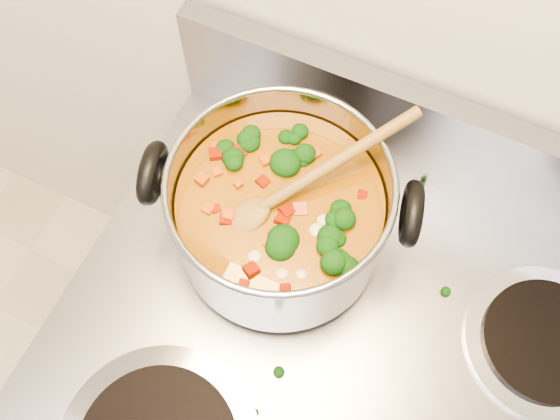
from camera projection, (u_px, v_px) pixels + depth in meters
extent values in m
cube|color=gray|center=(458.00, 151.00, 0.78)|extent=(0.77, 0.03, 0.16)
cylinder|color=#A5A5AD|center=(273.00, 226.00, 0.82)|extent=(0.19, 0.19, 0.01)
cylinder|color=black|center=(273.00, 224.00, 0.82)|extent=(0.15, 0.15, 0.01)
cylinder|color=#A5A5AD|center=(544.00, 342.00, 0.76)|extent=(0.19, 0.19, 0.01)
cylinder|color=black|center=(546.00, 341.00, 0.75)|extent=(0.15, 0.15, 0.01)
cylinder|color=#95949B|center=(280.00, 211.00, 0.74)|extent=(0.26, 0.26, 0.14)
torus|color=#95949B|center=(280.00, 184.00, 0.68)|extent=(0.26, 0.26, 0.01)
cylinder|color=brown|center=(280.00, 218.00, 0.76)|extent=(0.24, 0.24, 0.10)
torus|color=black|center=(153.00, 173.00, 0.71)|extent=(0.04, 0.08, 0.08)
torus|color=black|center=(411.00, 213.00, 0.69)|extent=(0.04, 0.08, 0.08)
ellipsoid|color=black|center=(286.00, 246.00, 0.69)|extent=(0.04, 0.04, 0.03)
ellipsoid|color=black|center=(219.00, 156.00, 0.74)|extent=(0.04, 0.04, 0.03)
ellipsoid|color=black|center=(202.00, 225.00, 0.70)|extent=(0.04, 0.04, 0.03)
ellipsoid|color=black|center=(296.00, 189.00, 0.72)|extent=(0.04, 0.04, 0.03)
ellipsoid|color=black|center=(290.00, 251.00, 0.69)|extent=(0.04, 0.04, 0.03)
ellipsoid|color=black|center=(284.00, 131.00, 0.75)|extent=(0.04, 0.04, 0.03)
ellipsoid|color=black|center=(283.00, 228.00, 0.70)|extent=(0.04, 0.04, 0.03)
ellipsoid|color=black|center=(217.00, 198.00, 0.72)|extent=(0.04, 0.04, 0.03)
ellipsoid|color=black|center=(246.00, 266.00, 0.68)|extent=(0.04, 0.04, 0.03)
ellipsoid|color=black|center=(292.00, 259.00, 0.68)|extent=(0.04, 0.04, 0.03)
ellipsoid|color=maroon|center=(270.00, 247.00, 0.69)|extent=(0.01, 0.01, 0.01)
ellipsoid|color=maroon|center=(335.00, 158.00, 0.74)|extent=(0.01, 0.01, 0.01)
ellipsoid|color=maroon|center=(197.00, 218.00, 0.71)|extent=(0.01, 0.01, 0.01)
ellipsoid|color=maroon|center=(334.00, 222.00, 0.70)|extent=(0.01, 0.01, 0.01)
ellipsoid|color=maroon|center=(327.00, 196.00, 0.72)|extent=(0.01, 0.01, 0.01)
ellipsoid|color=maroon|center=(301.00, 219.00, 0.70)|extent=(0.01, 0.01, 0.01)
ellipsoid|color=maroon|center=(362.00, 209.00, 0.71)|extent=(0.01, 0.01, 0.01)
ellipsoid|color=maroon|center=(210.00, 182.00, 0.72)|extent=(0.01, 0.01, 0.01)
ellipsoid|color=maroon|center=(345.00, 200.00, 0.71)|extent=(0.01, 0.01, 0.01)
ellipsoid|color=maroon|center=(344.00, 253.00, 0.69)|extent=(0.01, 0.01, 0.01)
ellipsoid|color=maroon|center=(332.00, 209.00, 0.71)|extent=(0.01, 0.01, 0.01)
ellipsoid|color=maroon|center=(334.00, 199.00, 0.72)|extent=(0.01, 0.01, 0.01)
ellipsoid|color=maroon|center=(200.00, 191.00, 0.72)|extent=(0.01, 0.01, 0.01)
ellipsoid|color=maroon|center=(293.00, 235.00, 0.70)|extent=(0.01, 0.01, 0.01)
ellipsoid|color=#A73C09|center=(208.00, 185.00, 0.72)|extent=(0.01, 0.01, 0.01)
ellipsoid|color=#A73C09|center=(347.00, 162.00, 0.74)|extent=(0.01, 0.01, 0.01)
ellipsoid|color=#A73C09|center=(320.00, 243.00, 0.69)|extent=(0.01, 0.01, 0.01)
ellipsoid|color=#A73C09|center=(340.00, 208.00, 0.71)|extent=(0.01, 0.01, 0.01)
ellipsoid|color=#A73C09|center=(282.00, 219.00, 0.70)|extent=(0.01, 0.01, 0.01)
ellipsoid|color=#A73C09|center=(299.00, 204.00, 0.71)|extent=(0.01, 0.01, 0.01)
ellipsoid|color=#A73C09|center=(319.00, 201.00, 0.71)|extent=(0.01, 0.01, 0.01)
ellipsoid|color=#A73C09|center=(299.00, 206.00, 0.71)|extent=(0.01, 0.01, 0.01)
ellipsoid|color=#A73C09|center=(352.00, 197.00, 0.72)|extent=(0.01, 0.01, 0.01)
ellipsoid|color=#A73C09|center=(264.00, 156.00, 0.74)|extent=(0.01, 0.01, 0.01)
ellipsoid|color=#A73C09|center=(330.00, 150.00, 0.74)|extent=(0.01, 0.01, 0.01)
ellipsoid|color=#C2B185|center=(232.00, 172.00, 0.73)|extent=(0.02, 0.02, 0.01)
ellipsoid|color=#C2B185|center=(196.00, 181.00, 0.73)|extent=(0.02, 0.02, 0.01)
ellipsoid|color=#C2B185|center=(289.00, 187.00, 0.72)|extent=(0.02, 0.02, 0.01)
ellipsoid|color=#C2B185|center=(223.00, 200.00, 0.71)|extent=(0.02, 0.02, 0.01)
ellipsoid|color=#C2B185|center=(227.00, 137.00, 0.75)|extent=(0.02, 0.02, 0.01)
ellipsoid|color=brown|center=(245.00, 218.00, 0.71)|extent=(0.07, 0.08, 0.03)
cylinder|color=brown|center=(331.00, 165.00, 0.70)|extent=(0.15, 0.19, 0.08)
ellipsoid|color=black|center=(324.00, 146.00, 0.88)|extent=(0.01, 0.01, 0.01)
ellipsoid|color=black|center=(260.00, 126.00, 0.89)|extent=(0.01, 0.01, 0.01)
ellipsoid|color=black|center=(312.00, 141.00, 0.88)|extent=(0.01, 0.01, 0.01)
ellipsoid|color=black|center=(204.00, 341.00, 0.76)|extent=(0.01, 0.01, 0.01)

